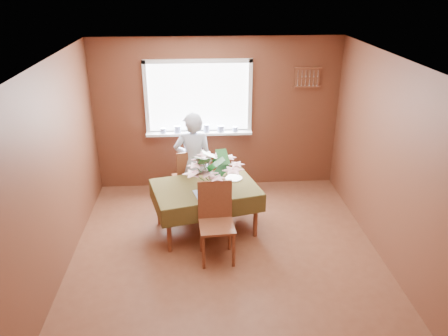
{
  "coord_description": "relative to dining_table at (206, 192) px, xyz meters",
  "views": [
    {
      "loc": [
        -0.34,
        -4.63,
        3.36
      ],
      "look_at": [
        0.0,
        0.55,
        1.05
      ],
      "focal_mm": 35.0,
      "sensor_mm": 36.0,
      "label": 1
    }
  ],
  "objects": [
    {
      "name": "window_assembly",
      "position": [
        -0.06,
        1.44,
        0.75
      ],
      "size": [
        1.72,
        0.2,
        1.22
      ],
      "color": "white",
      "rests_on": "wall_back"
    },
    {
      "name": "table_knife",
      "position": [
        0.21,
        -0.16,
        0.09
      ],
      "size": [
        0.03,
        0.2,
        0.0
      ],
      "primitive_type": "cube",
      "rotation": [
        0.0,
        0.0,
        0.08
      ],
      "color": "silver",
      "rests_on": "dining_table"
    },
    {
      "name": "spoon_rack",
      "position": [
        1.69,
        1.46,
        1.25
      ],
      "size": [
        0.44,
        0.05,
        0.33
      ],
      "color": "brown",
      "rests_on": "wall_back"
    },
    {
      "name": "wall_right",
      "position": [
        2.24,
        -0.76,
        0.65
      ],
      "size": [
        0.0,
        4.5,
        4.5
      ],
      "primitive_type": "plane",
      "rotation": [
        1.57,
        0.0,
        -1.57
      ],
      "color": "brown",
      "rests_on": "floor"
    },
    {
      "name": "chair_far",
      "position": [
        -0.24,
        0.69,
        -0.08
      ],
      "size": [
        0.51,
        0.51,
        0.97
      ],
      "rotation": [
        0.0,
        0.0,
        3.42
      ],
      "color": "brown",
      "rests_on": "floor"
    },
    {
      "name": "wall_back",
      "position": [
        0.24,
        1.49,
        0.65
      ],
      "size": [
        4.0,
        0.0,
        4.0
      ],
      "primitive_type": "plane",
      "rotation": [
        1.57,
        0.0,
        0.0
      ],
      "color": "brown",
      "rests_on": "floor"
    },
    {
      "name": "wall_front",
      "position": [
        0.24,
        -3.01,
        0.65
      ],
      "size": [
        4.0,
        0.0,
        4.0
      ],
      "primitive_type": "plane",
      "rotation": [
        -1.57,
        0.0,
        0.0
      ],
      "color": "brown",
      "rests_on": "floor"
    },
    {
      "name": "dining_table",
      "position": [
        0.0,
        0.0,
        0.0
      ],
      "size": [
        1.61,
        1.28,
        0.69
      ],
      "rotation": [
        0.0,
        0.0,
        0.25
      ],
      "color": "brown",
      "rests_on": "floor"
    },
    {
      "name": "wall_left",
      "position": [
        -1.76,
        -0.76,
        0.65
      ],
      "size": [
        0.0,
        4.5,
        4.5
      ],
      "primitive_type": "plane",
      "rotation": [
        1.57,
        0.0,
        1.57
      ],
      "color": "brown",
      "rests_on": "floor"
    },
    {
      "name": "side_plate",
      "position": [
        0.41,
        0.23,
        0.09
      ],
      "size": [
        0.34,
        0.34,
        0.01
      ],
      "primitive_type": "cylinder",
      "rotation": [
        0.0,
        0.0,
        0.55
      ],
      "color": "white",
      "rests_on": "dining_table"
    },
    {
      "name": "ceiling",
      "position": [
        0.24,
        -0.76,
        1.9
      ],
      "size": [
        4.5,
        4.5,
        0.0
      ],
      "primitive_type": "plane",
      "rotation": [
        3.14,
        0.0,
        0.0
      ],
      "color": "white",
      "rests_on": "wall_back"
    },
    {
      "name": "flower_bouquet",
      "position": [
        0.1,
        -0.21,
        0.44
      ],
      "size": [
        0.63,
        0.63,
        0.54
      ],
      "rotation": [
        0.0,
        0.0,
        -0.1
      ],
      "color": "white",
      "rests_on": "dining_table"
    },
    {
      "name": "seated_woman",
      "position": [
        -0.16,
        0.63,
        0.18
      ],
      "size": [
        0.58,
        0.38,
        1.56
      ],
      "primitive_type": "imported",
      "rotation": [
        0.0,
        0.0,
        3.15
      ],
      "color": "white",
      "rests_on": "floor"
    },
    {
      "name": "chair_near",
      "position": [
        0.11,
        -0.63,
        -0.06
      ],
      "size": [
        0.46,
        0.46,
        1.01
      ],
      "rotation": [
        0.0,
        0.0,
        0.06
      ],
      "color": "brown",
      "rests_on": "floor"
    },
    {
      "name": "floor",
      "position": [
        0.24,
        -0.76,
        -0.6
      ],
      "size": [
        4.5,
        4.5,
        0.0
      ],
      "primitive_type": "plane",
      "color": "brown",
      "rests_on": "ground"
    }
  ]
}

